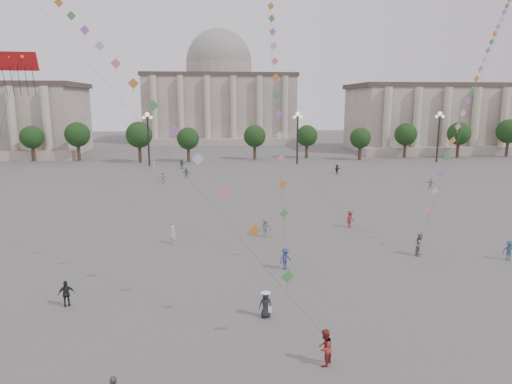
{
  "coord_description": "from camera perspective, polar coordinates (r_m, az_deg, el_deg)",
  "views": [
    {
      "loc": [
        -1.94,
        -22.31,
        12.76
      ],
      "look_at": [
        1.19,
        12.0,
        5.88
      ],
      "focal_mm": 32.0,
      "sensor_mm": 36.0,
      "label": 1
    }
  ],
  "objects": [
    {
      "name": "ground",
      "position": [
        25.77,
        -0.23,
        -18.39
      ],
      "size": [
        360.0,
        360.0,
        0.0
      ],
      "primitive_type": "plane",
      "color": "#585553",
      "rests_on": "ground"
    },
    {
      "name": "hall_east",
      "position": [
        139.43,
        28.59,
        8.15
      ],
      "size": [
        84.0,
        26.22,
        17.2
      ],
      "color": "gray",
      "rests_on": "ground"
    },
    {
      "name": "hall_central",
      "position": [
        151.55,
        -4.58,
        11.81
      ],
      "size": [
        48.3,
        34.3,
        35.5
      ],
      "color": "gray",
      "rests_on": "ground"
    },
    {
      "name": "tree_row",
      "position": [
        100.6,
        -4.13,
        7.06
      ],
      "size": [
        137.12,
        5.12,
        8.0
      ],
      "color": "#37261B",
      "rests_on": "ground"
    },
    {
      "name": "lamp_post_mid_west",
      "position": [
        93.38,
        -13.37,
        7.67
      ],
      "size": [
        2.0,
        0.9,
        10.65
      ],
      "color": "#262628",
      "rests_on": "ground"
    },
    {
      "name": "lamp_post_mid_east",
      "position": [
        94.0,
        5.22,
        7.95
      ],
      "size": [
        2.0,
        0.9,
        10.65
      ],
      "color": "#262628",
      "rests_on": "ground"
    },
    {
      "name": "lamp_post_far_east",
      "position": [
        103.7,
        21.9,
        7.5
      ],
      "size": [
        2.0,
        0.9,
        10.65
      ],
      "color": "#262628",
      "rests_on": "ground"
    },
    {
      "name": "person_crowd_0",
      "position": [
        88.56,
        -9.27,
        3.47
      ],
      "size": [
        1.19,
        0.84,
        1.87
      ],
      "primitive_type": "imported",
      "rotation": [
        0.0,
        0.0,
        0.38
      ],
      "color": "#334D74",
      "rests_on": "ground"
    },
    {
      "name": "person_crowd_4",
      "position": [
        73.65,
        -11.57,
        1.79
      ],
      "size": [
        1.56,
        1.55,
        1.8
      ],
      "primitive_type": "imported",
      "rotation": [
        0.0,
        0.0,
        3.92
      ],
      "color": "#B5B6B2",
      "rests_on": "ground"
    },
    {
      "name": "person_crowd_6",
      "position": [
        43.64,
        1.18,
        -4.46
      ],
      "size": [
        1.33,
        1.0,
        1.83
      ],
      "primitive_type": "imported",
      "rotation": [
        0.0,
        0.0,
        0.3
      ],
      "color": "slate",
      "rests_on": "ground"
    },
    {
      "name": "person_crowd_7",
      "position": [
        72.69,
        21.01,
        1.04
      ],
      "size": [
        1.5,
        1.0,
        1.55
      ],
      "primitive_type": "imported",
      "rotation": [
        0.0,
        0.0,
        2.73
      ],
      "color": "#B1B0AD",
      "rests_on": "ground"
    },
    {
      "name": "person_crowd_8",
      "position": [
        47.83,
        11.68,
        -3.33
      ],
      "size": [
        1.3,
        1.2,
        1.76
      ],
      "primitive_type": "imported",
      "rotation": [
        0.0,
        0.0,
        0.64
      ],
      "color": "maroon",
      "rests_on": "ground"
    },
    {
      "name": "person_crowd_9",
      "position": [
        82.52,
        10.1,
        2.82
      ],
      "size": [
        1.52,
        1.44,
        1.71
      ],
      "primitive_type": "imported",
      "rotation": [
        0.0,
        0.0,
        0.73
      ],
      "color": "black",
      "rests_on": "ground"
    },
    {
      "name": "person_crowd_10",
      "position": [
        86.73,
        -12.61,
        3.16
      ],
      "size": [
        0.55,
        0.73,
        1.8
      ],
      "primitive_type": "imported",
      "rotation": [
        0.0,
        0.0,
        1.77
      ],
      "color": "beige",
      "rests_on": "ground"
    },
    {
      "name": "person_crowd_12",
      "position": [
        78.21,
        -8.71,
        2.38
      ],
      "size": [
        1.58,
        0.69,
        1.65
      ],
      "primitive_type": "imported",
      "rotation": [
        0.0,
        0.0,
        3.01
      ],
      "color": "slate",
      "rests_on": "ground"
    },
    {
      "name": "person_crowd_13",
      "position": [
        42.29,
        -10.33,
        -5.25
      ],
      "size": [
        0.73,
        0.73,
        1.71
      ],
      "primitive_type": "imported",
      "rotation": [
        0.0,
        0.0,
        2.34
      ],
      "color": "silver",
      "rests_on": "ground"
    },
    {
      "name": "person_crowd_14",
      "position": [
        42.69,
        29.09,
        -6.41
      ],
      "size": [
        1.18,
        0.84,
        1.66
      ],
      "primitive_type": "imported",
      "rotation": [
        0.0,
        0.0,
        6.06
      ],
      "color": "#2D4A65",
      "rests_on": "ground"
    },
    {
      "name": "tourist_4",
      "position": [
        31.76,
        -22.61,
        -11.65
      ],
      "size": [
        1.07,
        0.68,
        1.7
      ],
      "primitive_type": "imported",
      "rotation": [
        0.0,
        0.0,
        3.43
      ],
      "color": "#222328",
      "rests_on": "ground"
    },
    {
      "name": "kite_flyer_0",
      "position": [
        23.78,
        8.58,
        -18.67
      ],
      "size": [
        1.1,
        1.15,
        1.87
      ],
      "primitive_type": "imported",
      "rotation": [
        0.0,
        0.0,
        4.1
      ],
      "color": "maroon",
      "rests_on": "ground"
    },
    {
      "name": "kite_flyer_1",
      "position": [
        35.53,
        3.7,
        -8.32
      ],
      "size": [
        1.27,
        1.13,
        1.7
      ],
      "primitive_type": "imported",
      "rotation": [
        0.0,
        0.0,
        0.57
      ],
      "color": "navy",
      "rests_on": "ground"
    },
    {
      "name": "kite_flyer_2",
      "position": [
        40.86,
        19.83,
        -6.18
      ],
      "size": [
        1.17,
        1.19,
        1.93
      ],
      "primitive_type": "imported",
      "rotation": [
        0.0,
        0.0,
        0.85
      ],
      "color": "slate",
      "rests_on": "ground"
    },
    {
      "name": "hat_person",
      "position": [
        28.08,
        1.21,
        -13.8
      ],
      "size": [
        0.85,
        0.61,
        1.69
      ],
      "color": "black",
      "rests_on": "ground"
    },
    {
      "name": "dragon_kite",
      "position": [
        29.9,
        -27.63,
        12.8
      ],
      "size": [
        2.54,
        2.19,
        14.28
      ],
      "color": "red",
      "rests_on": "ground"
    },
    {
      "name": "kite_train_east",
      "position": [
        62.17,
        27.14,
        15.46
      ],
      "size": [
        29.01,
        32.95,
        54.43
      ],
      "color": "#3F3F3F",
      "rests_on": "ground"
    }
  ]
}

